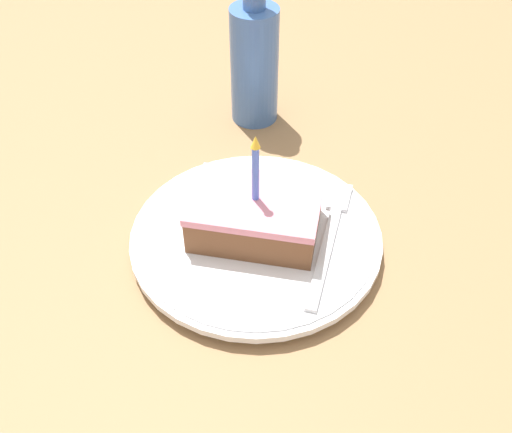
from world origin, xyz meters
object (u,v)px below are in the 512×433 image
cake_slice (256,214)px  fork (330,233)px  plate (256,238)px  bottle (254,61)px

cake_slice → fork: 0.09m
cake_slice → fork: (-0.01, 0.08, -0.02)m
plate → bottle: (-0.25, -0.05, 0.08)m
fork → plate: bearing=-80.9°
plate → cake_slice: bearing=-158.4°
fork → cake_slice: bearing=-82.7°
plate → cake_slice: 0.03m
cake_slice → bottle: (-0.25, -0.05, 0.04)m
cake_slice → bottle: size_ratio=0.63×
plate → fork: bearing=99.1°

